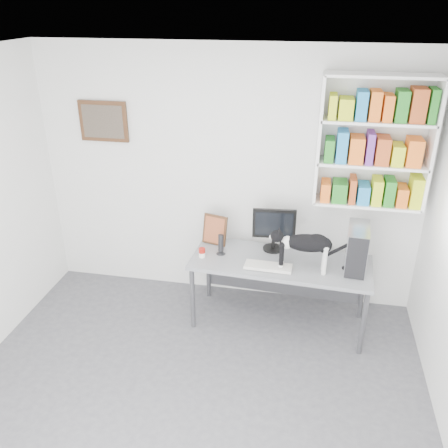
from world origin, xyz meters
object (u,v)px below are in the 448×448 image
(keyboard, at_px, (268,266))
(leaning_print, at_px, (215,229))
(speaker, at_px, (221,244))
(cat, at_px, (305,252))
(soup_can, at_px, (202,253))
(pc_tower, at_px, (357,248))
(desk, at_px, (279,292))
(monitor, at_px, (274,229))
(bookshelf, at_px, (374,143))

(keyboard, height_order, leaning_print, leaning_print)
(keyboard, height_order, speaker, speaker)
(speaker, relative_size, leaning_print, 0.67)
(cat, bearing_deg, soup_can, 174.42)
(pc_tower, bearing_deg, desk, -175.45)
(monitor, bearing_deg, bookshelf, 5.18)
(keyboard, relative_size, soup_can, 4.73)
(leaning_print, height_order, soup_can, leaning_print)
(desk, relative_size, monitor, 3.81)
(desk, relative_size, cat, 2.71)
(speaker, xyz_separation_m, cat, (0.83, -0.17, 0.09))
(keyboard, distance_m, pc_tower, 0.84)
(bookshelf, xyz_separation_m, speaker, (-1.37, -0.34, -1.01))
(soup_can, height_order, cat, cat)
(desk, bearing_deg, keyboard, -121.45)
(speaker, xyz_separation_m, leaning_print, (-0.10, 0.21, 0.05))
(bookshelf, bearing_deg, cat, -136.58)
(keyboard, xyz_separation_m, speaker, (-0.50, 0.19, 0.09))
(monitor, relative_size, cat, 0.71)
(keyboard, distance_m, cat, 0.38)
(keyboard, bearing_deg, desk, 57.43)
(monitor, xyz_separation_m, keyboard, (-0.01, -0.38, -0.21))
(pc_tower, relative_size, soup_can, 4.48)
(keyboard, relative_size, leaning_print, 1.39)
(keyboard, bearing_deg, leaning_print, 148.78)
(pc_tower, distance_m, leaning_print, 1.43)
(desk, distance_m, soup_can, 0.88)
(pc_tower, bearing_deg, monitor, 168.87)
(keyboard, bearing_deg, speaker, 161.68)
(desk, distance_m, speaker, 0.77)
(leaning_print, bearing_deg, soup_can, -86.80)
(leaning_print, bearing_deg, monitor, 13.31)
(pc_tower, distance_m, speaker, 1.31)
(bookshelf, bearing_deg, pc_tower, -100.67)
(keyboard, bearing_deg, pc_tower, 13.39)
(speaker, bearing_deg, keyboard, -31.94)
(desk, xyz_separation_m, monitor, (-0.10, 0.22, 0.59))
(soup_can, relative_size, cat, 0.15)
(cat, bearing_deg, leaning_print, 156.36)
(bookshelf, xyz_separation_m, soup_can, (-1.54, -0.44, -1.07))
(speaker, relative_size, soup_can, 2.30)
(bookshelf, bearing_deg, leaning_print, -174.94)
(desk, height_order, keyboard, keyboard)
(speaker, height_order, cat, cat)
(keyboard, relative_size, speaker, 2.06)
(desk, bearing_deg, pc_tower, 3.78)
(soup_can, bearing_deg, monitor, 23.15)
(monitor, height_order, keyboard, monitor)
(leaning_print, bearing_deg, bookshelf, 20.29)
(desk, bearing_deg, monitor, 117.31)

